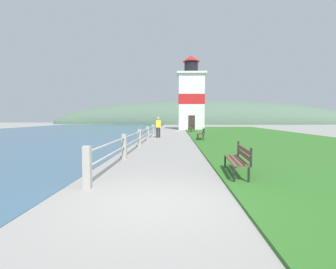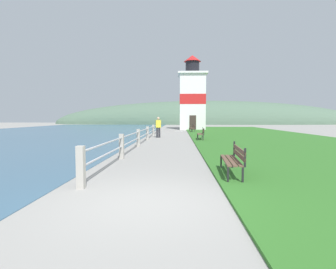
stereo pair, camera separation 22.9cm
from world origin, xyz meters
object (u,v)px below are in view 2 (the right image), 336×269
Objects in this scene: park_bench_midway at (201,133)px; lighthouse at (192,98)px; park_bench_near at (234,158)px; person_strolling at (158,126)px; park_bench_far at (193,127)px.

park_bench_midway is 0.18× the size of lighthouse.
park_bench_near is 14.95m from person_strolling.
lighthouse reaches higher than park_bench_far.
park_bench_near is 12.20m from park_bench_midway.
park_bench_midway is at bearing -86.53° from park_bench_near.
person_strolling is (-3.46, 2.36, 0.41)m from park_bench_midway.
park_bench_midway and park_bench_far have the same top height.
person_strolling reaches higher than park_bench_far.
lighthouse is at bearing -87.81° from park_bench_midway.
park_bench_midway is 18.02m from lighthouse.
person_strolling is at bearing -73.07° from park_bench_near.
park_bench_midway is 4.21m from person_strolling.
park_bench_near is at bearing 179.57° from person_strolling.
lighthouse is (0.19, 17.58, 3.95)m from park_bench_midway.
park_bench_midway is at bearing 83.04° from park_bench_far.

